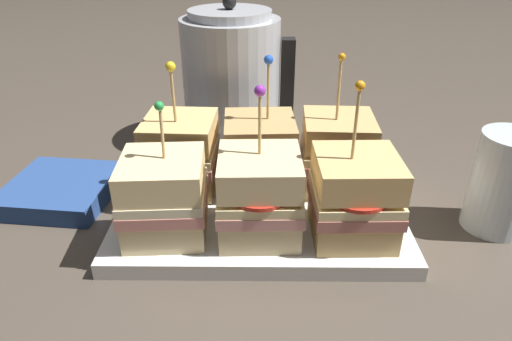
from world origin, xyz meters
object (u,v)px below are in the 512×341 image
(sandwich_front_left, at_px, (160,197))
(sandwich_back_left, at_px, (178,154))
(sandwich_back_right, at_px, (334,153))
(napkin_stack, at_px, (58,190))
(sandwich_back_center, at_px, (257,154))
(serving_platter, at_px, (256,212))
(kettle_steel, at_px, (229,79))
(sandwich_front_center, at_px, (253,196))
(sandwich_front_right, at_px, (350,197))
(drinking_glass, at_px, (499,183))

(sandwich_front_left, bearing_deg, sandwich_back_left, 88.14)
(sandwich_back_right, relative_size, napkin_stack, 1.22)
(sandwich_front_left, xyz_separation_m, sandwich_back_center, (0.10, 0.09, 0.00))
(serving_platter, distance_m, kettle_steel, 0.25)
(sandwich_front_center, bearing_deg, sandwich_back_right, 46.05)
(sandwich_front_right, height_order, kettle_steel, kettle_steel)
(serving_platter, relative_size, sandwich_front_left, 2.25)
(serving_platter, bearing_deg, sandwich_back_center, 88.54)
(serving_platter, distance_m, sandwich_front_center, 0.07)
(drinking_glass, bearing_deg, sandwich_back_left, 171.12)
(kettle_steel, bearing_deg, sandwich_front_right, -63.48)
(drinking_glass, relative_size, napkin_stack, 0.84)
(sandwich_front_left, xyz_separation_m, napkin_stack, (-0.15, 0.09, -0.05))
(kettle_steel, xyz_separation_m, napkin_stack, (-0.21, -0.18, -0.09))
(sandwich_front_right, xyz_separation_m, sandwich_back_left, (-0.19, 0.10, 0.00))
(kettle_steel, bearing_deg, napkin_stack, -138.85)
(sandwich_front_left, distance_m, kettle_steel, 0.29)
(napkin_stack, bearing_deg, sandwich_front_right, -15.50)
(sandwich_back_left, height_order, sandwich_back_right, sandwich_back_right)
(drinking_glass, bearing_deg, napkin_stack, 173.84)
(sandwich_front_center, height_order, sandwich_back_center, sandwich_back_center)
(sandwich_front_right, distance_m, sandwich_back_center, 0.14)
(sandwich_back_center, bearing_deg, napkin_stack, 179.92)
(serving_platter, relative_size, sandwich_back_center, 1.98)
(sandwich_front_center, relative_size, kettle_steel, 0.73)
(sandwich_front_right, distance_m, kettle_steel, 0.32)
(sandwich_front_left, relative_size, sandwich_back_center, 0.88)
(sandwich_front_center, bearing_deg, kettle_steel, 98.18)
(napkin_stack, bearing_deg, kettle_steel, 41.15)
(serving_platter, height_order, sandwich_back_right, sandwich_back_right)
(sandwich_back_left, bearing_deg, kettle_steel, 73.90)
(sandwich_back_left, bearing_deg, sandwich_back_right, 1.44)
(kettle_steel, bearing_deg, sandwich_back_center, -76.59)
(sandwich_back_right, height_order, napkin_stack, sandwich_back_right)
(sandwich_back_left, distance_m, drinking_glass, 0.37)
(sandwich_front_left, relative_size, sandwich_back_left, 0.90)
(serving_platter, xyz_separation_m, sandwich_back_right, (0.09, 0.05, 0.05))
(serving_platter, distance_m, sandwich_back_left, 0.12)
(serving_platter, height_order, sandwich_back_left, sandwich_back_left)
(sandwich_front_center, distance_m, sandwich_back_center, 0.10)
(sandwich_back_right, relative_size, kettle_steel, 0.76)
(sandwich_front_center, relative_size, drinking_glass, 1.39)
(sandwich_front_right, relative_size, sandwich_back_center, 1.02)
(sandwich_back_center, height_order, drinking_glass, sandwich_back_center)
(napkin_stack, bearing_deg, sandwich_front_left, -31.59)
(sandwich_front_center, relative_size, sandwich_back_left, 1.00)
(sandwich_back_left, bearing_deg, serving_platter, -25.57)
(kettle_steel, bearing_deg, serving_platter, -79.42)
(sandwich_front_right, relative_size, drinking_glass, 1.46)
(sandwich_front_center, xyz_separation_m, sandwich_back_right, (0.10, 0.10, -0.00))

